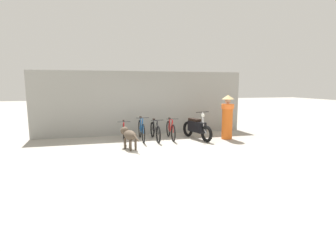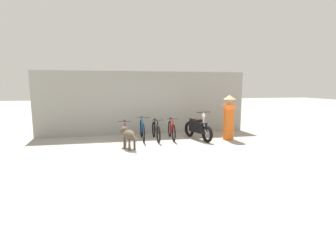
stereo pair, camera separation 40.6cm
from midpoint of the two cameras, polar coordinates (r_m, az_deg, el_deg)
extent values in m
plane|color=#9E998E|center=(8.46, -3.52, -5.49)|extent=(60.00, 60.00, 0.00)
cube|color=gray|center=(11.27, -6.60, 4.96)|extent=(8.93, 0.20, 2.67)
torus|color=black|center=(9.50, -10.69, -2.11)|extent=(0.09, 0.62, 0.62)
torus|color=black|center=(10.47, -10.75, -1.10)|extent=(0.09, 0.62, 0.62)
cylinder|color=red|center=(9.84, -10.75, -0.55)|extent=(0.06, 0.49, 0.51)
cylinder|color=red|center=(10.12, -10.76, -0.38)|extent=(0.04, 0.13, 0.47)
cylinder|color=red|center=(9.86, -10.79, 0.82)|extent=(0.06, 0.57, 0.06)
cylinder|color=red|center=(10.29, -10.73, -1.40)|extent=(0.05, 0.37, 0.07)
cylinder|color=red|center=(10.30, -10.77, -0.09)|extent=(0.04, 0.29, 0.43)
cylinder|color=red|center=(9.54, -10.73, -0.71)|extent=(0.04, 0.17, 0.46)
cube|color=black|center=(10.13, -10.80, 1.12)|extent=(0.08, 0.18, 0.05)
cylinder|color=black|center=(9.57, -10.78, 0.92)|extent=(0.46, 0.05, 0.02)
torus|color=black|center=(9.55, -6.59, -1.66)|extent=(0.06, 0.72, 0.72)
torus|color=black|center=(10.58, -7.25, -0.64)|extent=(0.06, 0.72, 0.72)
cylinder|color=#1959A5|center=(9.91, -6.89, 0.08)|extent=(0.04, 0.52, 0.59)
cylinder|color=#1959A5|center=(10.21, -7.08, 0.24)|extent=(0.03, 0.13, 0.54)
cylinder|color=#1959A5|center=(9.92, -6.95, 1.66)|extent=(0.04, 0.61, 0.06)
cylinder|color=#1959A5|center=(10.39, -7.14, -0.96)|extent=(0.04, 0.40, 0.08)
cylinder|color=#1959A5|center=(10.40, -7.20, 0.55)|extent=(0.04, 0.31, 0.50)
cylinder|color=#1959A5|center=(9.58, -6.68, -0.05)|extent=(0.03, 0.18, 0.53)
cube|color=black|center=(10.22, -7.14, 1.93)|extent=(0.07, 0.18, 0.05)
cylinder|color=black|center=(9.62, -6.76, 1.78)|extent=(0.46, 0.03, 0.02)
torus|color=black|center=(9.53, -3.35, -1.86)|extent=(0.06, 0.64, 0.64)
torus|color=black|center=(10.59, -4.52, -0.78)|extent=(0.06, 0.64, 0.64)
cylinder|color=black|center=(9.91, -3.84, -0.23)|extent=(0.03, 0.54, 0.53)
cylinder|color=black|center=(10.22, -4.18, -0.05)|extent=(0.03, 0.14, 0.49)
cylinder|color=black|center=(9.93, -3.92, 1.19)|extent=(0.03, 0.63, 0.06)
cylinder|color=black|center=(10.40, -4.31, -1.10)|extent=(0.03, 0.41, 0.08)
cylinder|color=black|center=(10.41, -4.38, 0.26)|extent=(0.03, 0.32, 0.45)
cylinder|color=black|center=(9.57, -3.46, -0.41)|extent=(0.03, 0.19, 0.47)
cube|color=black|center=(10.23, -4.25, 1.50)|extent=(0.07, 0.18, 0.05)
cylinder|color=black|center=(9.61, -3.57, 1.27)|extent=(0.46, 0.03, 0.02)
torus|color=black|center=(9.78, -0.04, -1.54)|extent=(0.09, 0.65, 0.65)
torus|color=black|center=(10.70, -1.03, -0.63)|extent=(0.09, 0.65, 0.65)
cylinder|color=red|center=(10.10, -0.44, 0.01)|extent=(0.06, 0.48, 0.54)
cylinder|color=red|center=(10.37, -0.73, 0.16)|extent=(0.04, 0.12, 0.49)
cylinder|color=red|center=(10.11, -0.50, 1.42)|extent=(0.06, 0.55, 0.06)
cylinder|color=red|center=(10.53, -0.85, -0.92)|extent=(0.05, 0.36, 0.08)
cylinder|color=red|center=(10.54, -0.90, 0.44)|extent=(0.04, 0.29, 0.45)
cylinder|color=red|center=(9.81, -0.12, -0.11)|extent=(0.04, 0.17, 0.48)
cube|color=black|center=(10.38, -0.78, 1.69)|extent=(0.08, 0.18, 0.05)
cylinder|color=black|center=(9.84, -0.20, 1.54)|extent=(0.46, 0.05, 0.02)
torus|color=black|center=(9.77, 7.22, -1.71)|extent=(0.28, 0.63, 0.62)
torus|color=black|center=(10.76, 3.26, -0.66)|extent=(0.28, 0.63, 0.62)
cube|color=black|center=(10.23, 5.16, -0.16)|extent=(0.50, 0.90, 0.41)
cube|color=black|center=(10.31, 4.69, 1.35)|extent=(0.38, 0.59, 0.10)
cylinder|color=silver|center=(9.87, 6.47, 1.26)|extent=(0.09, 0.15, 0.61)
cylinder|color=silver|center=(9.82, 6.91, -1.10)|extent=(0.10, 0.22, 0.21)
cylinder|color=black|center=(9.87, 6.34, 3.03)|extent=(0.57, 0.18, 0.03)
sphere|color=silver|center=(9.86, 6.43, 2.32)|extent=(0.17, 0.17, 0.14)
ellipsoid|color=#4C3F33|center=(8.69, -9.59, -2.00)|extent=(0.54, 0.71, 0.33)
cylinder|color=#4C3F33|center=(8.88, -10.63, -3.76)|extent=(0.09, 0.09, 0.35)
cylinder|color=#4C3F33|center=(8.96, -9.58, -3.62)|extent=(0.09, 0.09, 0.35)
cylinder|color=#4C3F33|center=(8.54, -9.50, -4.25)|extent=(0.09, 0.09, 0.35)
cylinder|color=#4C3F33|center=(8.61, -8.42, -4.10)|extent=(0.09, 0.09, 0.35)
sphere|color=#4C3F33|center=(9.02, -10.72, -1.04)|extent=(0.36, 0.36, 0.28)
ellipsoid|color=#4C3F33|center=(9.13, -11.03, -1.06)|extent=(0.16, 0.18, 0.11)
cylinder|color=#4C3F33|center=(8.31, -8.28, -2.69)|extent=(0.15, 0.28, 0.18)
cylinder|color=orange|center=(10.45, 11.68, 0.94)|extent=(0.54, 0.54, 1.37)
cylinder|color=orange|center=(10.38, 11.78, 4.19)|extent=(0.64, 0.64, 0.18)
sphere|color=tan|center=(10.37, 11.82, 5.41)|extent=(0.29, 0.29, 0.22)
cone|color=tan|center=(10.36, 11.84, 6.19)|extent=(0.62, 0.62, 0.16)
camera|label=1|loc=(0.20, -91.24, -0.20)|focal=28.00mm
camera|label=2|loc=(0.20, 88.76, 0.20)|focal=28.00mm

